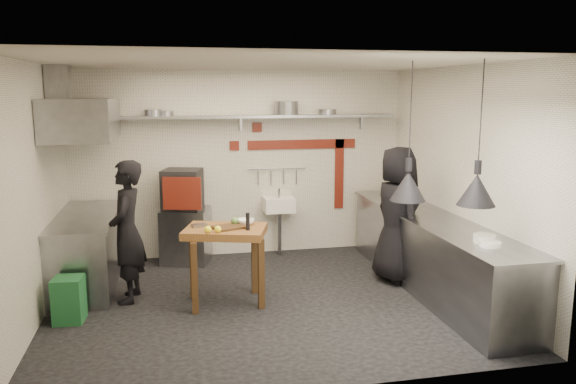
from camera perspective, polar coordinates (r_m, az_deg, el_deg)
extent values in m
plane|color=black|center=(6.87, -2.33, -11.03)|extent=(5.00, 5.00, 0.00)
plane|color=beige|center=(6.41, -2.51, 12.99)|extent=(5.00, 5.00, 0.00)
cube|color=silver|center=(8.55, -4.79, 2.87)|extent=(5.00, 0.04, 2.80)
cube|color=silver|center=(4.48, 2.11, -3.86)|extent=(5.00, 0.04, 2.80)
cube|color=silver|center=(6.56, -24.47, -0.26)|extent=(0.04, 4.20, 2.80)
cube|color=silver|center=(7.33, 17.22, 1.22)|extent=(0.04, 4.20, 2.80)
cube|color=maroon|center=(8.67, 1.46, 4.87)|extent=(1.70, 0.02, 0.14)
cube|color=maroon|center=(8.89, 5.21, 1.84)|extent=(0.14, 0.02, 1.10)
cube|color=maroon|center=(8.51, -3.15, 6.58)|extent=(0.14, 0.02, 0.14)
cube|color=maroon|center=(8.49, -5.47, 4.71)|extent=(0.14, 0.02, 0.14)
cube|color=slate|center=(8.31, -4.70, 7.65)|extent=(4.60, 0.34, 0.04)
cube|color=slate|center=(8.44, -17.82, 6.55)|extent=(0.04, 0.06, 0.24)
cube|color=slate|center=(8.46, -4.82, 7.01)|extent=(0.04, 0.06, 0.24)
cube|color=slate|center=(8.91, 7.49, 7.12)|extent=(0.04, 0.06, 0.24)
cylinder|color=slate|center=(8.24, -13.51, 7.83)|extent=(0.30, 0.30, 0.09)
cylinder|color=slate|center=(8.24, -12.31, 7.81)|extent=(0.23, 0.23, 0.07)
cylinder|color=slate|center=(8.42, -0.14, 8.53)|extent=(0.36, 0.36, 0.20)
cylinder|color=slate|center=(8.57, 4.02, 8.13)|extent=(0.29, 0.29, 0.08)
cube|color=slate|center=(8.40, -10.31, -4.35)|extent=(0.79, 0.75, 0.80)
cube|color=black|center=(8.24, -10.67, 0.27)|extent=(0.64, 0.62, 0.58)
cube|color=maroon|center=(7.91, -10.71, -0.15)|extent=(0.53, 0.17, 0.46)
cube|color=black|center=(7.91, -10.49, -0.13)|extent=(0.31, 0.10, 0.34)
cube|color=white|center=(8.56, -0.92, -1.29)|extent=(0.46, 0.34, 0.22)
cylinder|color=slate|center=(8.53, -0.92, -0.10)|extent=(0.03, 0.03, 0.14)
cylinder|color=slate|center=(8.62, -0.86, -4.21)|extent=(0.06, 0.06, 0.66)
cylinder|color=slate|center=(8.61, -1.11, 2.42)|extent=(0.90, 0.02, 0.02)
cube|color=slate|center=(7.37, 14.44, -6.16)|extent=(0.70, 3.80, 0.90)
cube|color=slate|center=(7.26, 14.61, -2.64)|extent=(0.76, 3.90, 0.03)
cylinder|color=white|center=(6.21, 19.34, -4.49)|extent=(0.30, 0.30, 0.09)
cylinder|color=white|center=(6.09, 19.84, -4.98)|extent=(0.25, 0.25, 0.05)
cube|color=slate|center=(7.72, -19.76, -5.72)|extent=(0.70, 1.90, 0.90)
cube|color=slate|center=(7.61, -19.97, -2.34)|extent=(0.76, 2.00, 0.03)
cube|color=slate|center=(7.44, -20.17, 6.99)|extent=(0.78, 1.60, 0.50)
cube|color=slate|center=(7.47, -22.28, 9.94)|extent=(0.28, 0.28, 0.50)
cube|color=#19562A|center=(6.66, -21.37, -10.15)|extent=(0.33, 0.33, 0.50)
cube|color=#442C16|center=(6.56, -5.98, -3.56)|extent=(0.44, 0.37, 0.02)
cylinder|color=black|center=(6.43, -4.11, -3.01)|extent=(0.05, 0.05, 0.20)
sphere|color=#FFF21B|center=(6.37, -8.14, -3.76)|extent=(0.10, 0.10, 0.08)
sphere|color=#FFF21B|center=(6.37, -7.13, -3.77)|extent=(0.10, 0.10, 0.08)
sphere|color=#57813C|center=(6.69, -5.42, -2.96)|extent=(0.10, 0.10, 0.09)
cube|color=slate|center=(6.67, -8.99, -3.38)|extent=(0.20, 0.16, 0.03)
imported|color=white|center=(6.71, -4.33, -3.03)|extent=(0.27, 0.27, 0.07)
imported|color=black|center=(6.92, -16.03, -3.89)|extent=(0.48, 0.66, 1.70)
imported|color=black|center=(7.48, 11.01, -2.27)|extent=(0.69, 0.95, 1.79)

